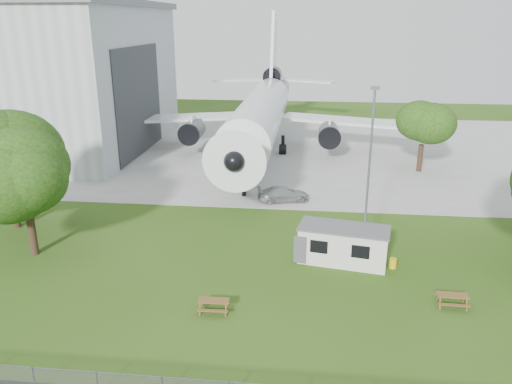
# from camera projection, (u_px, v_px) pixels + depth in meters

# --- Properties ---
(ground) EXTENTS (160.00, 160.00, 0.00)m
(ground) POSITION_uv_depth(u_px,v_px,m) (238.00, 294.00, 31.00)
(ground) COLOR #41621F
(concrete_apron) EXTENTS (120.00, 46.00, 0.03)m
(concrete_apron) POSITION_uv_depth(u_px,v_px,m) (278.00, 148.00, 66.73)
(concrete_apron) COLOR #B7B7B2
(concrete_apron) RESTS_ON ground
(airliner) EXTENTS (46.36, 47.73, 17.69)m
(airliner) POSITION_uv_depth(u_px,v_px,m) (262.00, 111.00, 63.21)
(airliner) COLOR white
(airliner) RESTS_ON ground
(site_cabin) EXTENTS (6.95, 3.79, 2.62)m
(site_cabin) POSITION_uv_depth(u_px,v_px,m) (343.00, 244.00, 34.78)
(site_cabin) COLOR silver
(site_cabin) RESTS_ON ground
(picnic_west) EXTENTS (1.85, 1.56, 0.76)m
(picnic_west) POSITION_uv_depth(u_px,v_px,m) (214.00, 311.00, 29.15)
(picnic_west) COLOR brown
(picnic_west) RESTS_ON ground
(picnic_east) EXTENTS (1.84, 1.55, 0.76)m
(picnic_east) POSITION_uv_depth(u_px,v_px,m) (451.00, 306.00, 29.72)
(picnic_east) COLOR brown
(picnic_east) RESTS_ON ground
(lamp_mast) EXTENTS (0.16, 0.16, 12.00)m
(lamp_mast) POSITION_uv_depth(u_px,v_px,m) (368.00, 177.00, 34.05)
(lamp_mast) COLOR slate
(lamp_mast) RESTS_ON ground
(tree_west_big) EXTENTS (9.46, 9.46, 10.90)m
(tree_west_big) POSITION_uv_depth(u_px,v_px,m) (6.00, 154.00, 39.18)
(tree_west_big) COLOR #382619
(tree_west_big) RESTS_ON ground
(tree_west_small) EXTENTS (7.44, 7.44, 9.50)m
(tree_west_small) POSITION_uv_depth(u_px,v_px,m) (24.00, 178.00, 34.49)
(tree_west_small) COLOR #382619
(tree_west_small) RESTS_ON ground
(tree_far_apron) EXTENTS (5.34, 5.34, 7.98)m
(tree_far_apron) POSITION_uv_depth(u_px,v_px,m) (424.00, 125.00, 54.64)
(tree_far_apron) COLOR #382619
(tree_far_apron) RESTS_ON ground
(car_apron_van) EXTENTS (5.11, 3.11, 1.38)m
(car_apron_van) POSITION_uv_depth(u_px,v_px,m) (283.00, 194.00, 46.76)
(car_apron_van) COLOR #A6A9AD
(car_apron_van) RESTS_ON ground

